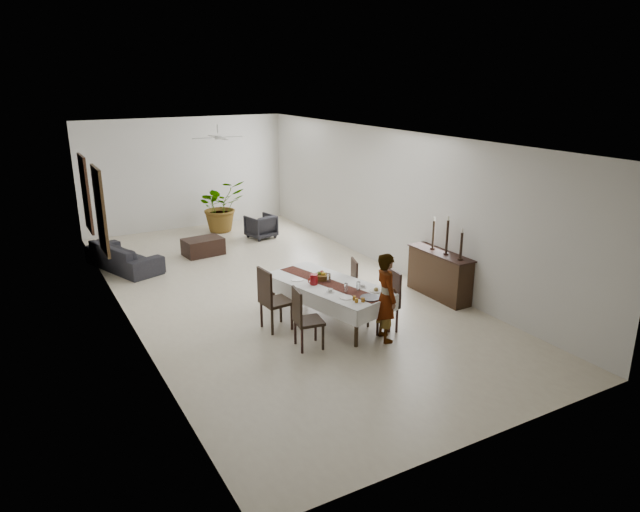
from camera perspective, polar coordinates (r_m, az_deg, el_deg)
The scene contains 88 objects.
floor at distance 12.10m, azimuth -4.65°, elevation -3.38°, with size 6.00×12.00×0.00m, color beige.
ceiling at distance 11.35m, azimuth -5.05°, elevation 11.88°, with size 6.00×12.00×0.02m, color silver.
wall_back at distance 17.16m, azimuth -13.31°, elevation 8.03°, with size 6.00×0.02×3.20m, color silver.
wall_front at distance 6.89m, azimuth 16.61°, elevation -6.44°, with size 6.00×0.02×3.20m, color silver.
wall_left at distance 10.78m, azimuth -19.49°, elevation 1.95°, with size 0.02×12.00×3.20m, color silver.
wall_right at distance 13.11m, azimuth 7.21°, elevation 5.50°, with size 0.02×12.00×3.20m, color silver.
dining_table_top at distance 10.35m, azimuth 0.88°, elevation -2.91°, with size 0.95×2.29×0.05m, color black.
table_leg_fl at distance 9.51m, azimuth 3.66°, elevation -7.21°, with size 0.07×0.07×0.67m, color black.
table_leg_fr at distance 10.09m, azimuth 6.93°, elevation -5.79°, with size 0.07×0.07×0.67m, color black.
table_leg_bl at distance 10.99m, azimuth -4.67°, elevation -3.73°, with size 0.07×0.07×0.67m, color black.
table_leg_br at distance 11.49m, azimuth -1.41°, elevation -2.69°, with size 0.07×0.07×0.67m, color black.
tablecloth_top at distance 10.34m, azimuth 0.89°, elevation -2.76°, with size 1.13×2.46×0.01m, color white.
tablecloth_drape_left at distance 10.04m, azimuth -1.41°, elevation -4.27°, with size 0.01×2.46×0.29m, color white.
tablecloth_drape_right at distance 10.77m, azimuth 3.01°, elevation -2.74°, with size 0.01×2.46×0.29m, color white.
tablecloth_drape_near at distance 9.62m, azimuth 6.01°, elevation -5.37°, with size 1.13×0.01×0.29m, color silver.
tablecloth_drape_far at distance 11.25m, azimuth -3.48°, elevation -1.84°, with size 1.13×0.01×0.29m, color white.
table_runner at distance 10.34m, azimuth 0.89°, elevation -2.72°, with size 0.33×2.39×0.00m, color #4F2016.
red_pitcher at distance 10.25m, azimuth -0.63°, elevation -2.35°, with size 0.14×0.14×0.19m, color maroon.
pitcher_handle at distance 10.20m, azimuth -0.96°, elevation -2.46°, with size 0.11×0.11×0.02m, color maroon.
wine_glass_near at distance 9.99m, azimuth 3.85°, elevation -3.03°, with size 0.07×0.07×0.16m, color silver.
wine_glass_mid at distance 9.90m, azimuth 2.61°, elevation -3.19°, with size 0.07×0.07×0.16m, color white.
wine_glass_far at distance 10.38m, azimuth 0.89°, elevation -2.18°, with size 0.07×0.07×0.16m, color silver.
teacup_right at distance 10.15m, azimuth 4.30°, elevation -3.01°, with size 0.09×0.09×0.06m, color silver.
saucer_right at distance 10.16m, azimuth 4.30°, elevation -3.13°, with size 0.14×0.14×0.01m, color white.
teacup_left at distance 9.92m, azimuth 1.05°, elevation -3.46°, with size 0.09×0.09×0.06m, color silver.
saucer_left at distance 9.93m, azimuth 1.05°, elevation -3.59°, with size 0.14×0.14×0.01m, color silver.
plate_near_right at distance 10.01m, azimuth 5.62°, elevation -3.50°, with size 0.23×0.23×0.01m, color silver.
bread_near_right at distance 10.00m, azimuth 5.63°, elevation -3.35°, with size 0.09×0.09×0.09m, color tan.
plate_near_left at distance 9.68m, azimuth 2.63°, elevation -4.17°, with size 0.23×0.23×0.01m, color white.
plate_far_left at distance 10.51m, azimuth -2.31°, elevation -2.37°, with size 0.23×0.23×0.01m, color white.
serving_tray at distance 9.70m, azimuth 5.03°, elevation -4.17°, with size 0.34×0.34×0.02m, color #3E3F43.
jam_jar_a at distance 9.52m, azimuth 4.32°, elevation -4.40°, with size 0.06×0.06×0.07m, color brown.
jam_jar_b at distance 9.49m, azimuth 3.68°, elevation -4.45°, with size 0.06×0.06×0.07m, color #946015.
jam_jar_c at distance 9.59m, azimuth 3.45°, elevation -4.22°, with size 0.06×0.06×0.07m, color brown.
fruit_basket at distance 10.52m, azimuth 0.17°, elevation -2.10°, with size 0.29×0.29×0.10m, color brown.
fruit_red at distance 10.53m, azimuth 0.21°, elevation -1.67°, with size 0.09×0.09×0.09m, color maroon.
fruit_green at distance 10.49m, azimuth -0.09°, elevation -1.74°, with size 0.08×0.08×0.08m, color #577322.
fruit_yellow at distance 10.46m, azimuth 0.35°, elevation -1.79°, with size 0.08×0.08×0.08m, color gold.
chair_right_near_seat at distance 10.11m, azimuth 6.31°, elevation -4.84°, with size 0.46×0.46×0.05m, color black.
chair_right_near_leg_fl at distance 10.14m, azimuth 7.69°, elevation -6.38°, with size 0.05×0.05×0.45m, color black.
chair_right_near_leg_fr at distance 10.44m, azimuth 6.72°, elevation -5.61°, with size 0.05×0.05×0.45m, color black.
chair_right_near_leg_bl at distance 9.98m, azimuth 5.78°, elevation -6.72°, with size 0.05×0.05×0.45m, color black.
chair_right_near_leg_br at distance 10.28m, azimuth 4.85°, elevation -5.92°, with size 0.05×0.05×0.45m, color black.
chair_right_near_back at distance 10.09m, azimuth 7.42°, elevation -3.02°, with size 0.46×0.04×0.58m, color black.
chair_right_far_seat at distance 10.90m, azimuth 2.44°, elevation -3.26°, with size 0.42×0.42×0.05m, color black.
chair_right_far_leg_fl at distance 10.86m, azimuth 3.52°, elevation -4.67°, with size 0.04×0.04×0.42m, color black.
chair_right_far_leg_fr at distance 11.18m, azimuth 3.09°, elevation -4.01°, with size 0.04×0.04×0.42m, color black.
chair_right_far_leg_bl at distance 10.79m, azimuth 1.73°, elevation -4.81°, with size 0.04×0.04×0.42m, color black.
chair_right_far_leg_br at distance 11.10m, azimuth 1.34°, elevation -4.13°, with size 0.04×0.04×0.42m, color black.
chair_right_far_back at distance 10.84m, azimuth 3.45°, elevation -1.76°, with size 0.42×0.04×0.54m, color black.
chair_left_near_seat at distance 9.44m, azimuth -1.12°, elevation -6.54°, with size 0.44×0.44×0.05m, color black.
chair_left_near_leg_fl at distance 9.64m, azimuth -2.49°, elevation -7.60°, with size 0.04×0.04×0.44m, color black.
chair_left_near_leg_fr at distance 9.33m, azimuth -1.80°, elevation -8.49°, with size 0.04×0.04×0.44m, color black.
chair_left_near_leg_bl at distance 9.75m, azimuth -0.45°, elevation -7.29°, with size 0.04×0.04×0.44m, color black.
chair_left_near_leg_br at distance 9.44m, azimuth 0.30°, elevation -8.16°, with size 0.04×0.04×0.44m, color black.
chair_left_near_back at distance 9.26m, azimuth -2.31°, elevation -5.01°, with size 0.44×0.04×0.56m, color black.
chair_left_far_seat at distance 10.12m, azimuth -4.40°, elevation -4.59°, with size 0.48×0.48×0.06m, color black.
chair_left_far_leg_fl at distance 10.30m, azimuth -5.87°, elevation -5.84°, with size 0.05×0.05×0.48m, color black.
chair_left_far_leg_fr at distance 9.98m, azimuth -4.80°, elevation -6.61°, with size 0.05×0.05×0.48m, color black.
chair_left_far_leg_bl at distance 10.47m, azimuth -3.95°, elevation -5.38°, with size 0.05×0.05×0.48m, color black.
chair_left_far_leg_br at distance 10.16m, azimuth -2.83°, elevation -6.12°, with size 0.05×0.05×0.48m, color black.
chair_left_far_back at distance 9.90m, azimuth -5.56°, elevation -3.08°, with size 0.48×0.04×0.62m, color black.
woman at distance 9.64m, azimuth 6.62°, elevation -4.12°, with size 0.56×0.37×1.54m, color gray.
sideboard_body at distance 11.80m, azimuth 11.83°, elevation -1.89°, with size 0.41×1.52×0.91m, color black.
sideboard_top at distance 11.65m, azimuth 11.98°, elevation 0.30°, with size 0.45×1.59×0.03m, color black.
candlestick_near_base at distance 11.25m, azimuth 13.84°, elevation -0.29°, with size 0.10×0.10×0.03m, color black.
candlestick_near_shaft at distance 11.18m, azimuth 13.94°, elevation 1.02°, with size 0.05×0.05×0.51m, color black.
candlestick_near_candle at distance 11.10m, azimuth 14.05°, elevation 2.48°, with size 0.04×0.04×0.08m, color silver.
candlestick_mid_base at distance 11.54m, azimuth 12.48°, elevation 0.25°, with size 0.10×0.10×0.03m, color black.
candlestick_mid_shaft at distance 11.44m, azimuth 12.59°, elevation 1.90°, with size 0.05×0.05×0.66m, color black.
candlestick_mid_candle at distance 11.35m, azimuth 12.72°, elevation 3.70°, with size 0.04×0.04×0.08m, color silver.
candlestick_far_base at distance 11.83m, azimuth 11.19°, elevation 0.76°, with size 0.10×0.10×0.03m, color black.
candlestick_far_shaft at distance 11.75m, azimuth 11.27°, elevation 2.14°, with size 0.05×0.05×0.56m, color black.
candlestick_far_candle at distance 11.67m, azimuth 11.36°, elevation 3.65°, with size 0.04×0.04×0.08m, color white.
sofa at distance 14.04m, azimuth -19.03°, elevation 0.02°, with size 2.12×0.83×0.62m, color #252328.
armchair at distance 15.90m, azimuth -5.93°, elevation 2.97°, with size 0.69×0.71×0.65m, color black.
coffee_table at distance 14.63m, azimuth -11.61°, elevation 0.93°, with size 0.95×0.63×0.42m, color black.
potted_plant at distance 16.69m, azimuth -9.88°, elevation 4.98°, with size 1.34×1.16×1.49m, color #254F1F.
mirror_frame_near at distance 12.90m, azimuth -21.12°, elevation 4.24°, with size 0.06×1.05×1.85m, color black.
mirror_glass_near at distance 12.90m, azimuth -20.97°, elevation 4.27°, with size 0.01×0.90×1.70m, color silver.
mirror_frame_far at distance 14.94m, azimuth -22.39°, elevation 5.80°, with size 0.06×1.05×1.85m, color black.
mirror_glass_far at distance 14.95m, azimuth -22.26°, elevation 5.82°, with size 0.01×0.90×1.70m, color white.
fan_rod at distance 14.14m, azimuth -10.20°, elevation 12.39°, with size 0.04×0.04×0.20m, color white.
fan_hub at distance 14.16m, azimuth -10.16°, elevation 11.59°, with size 0.16×0.16×0.08m, color silver.
fan_blade_n at distance 14.49m, azimuth -10.63°, elevation 11.69°, with size 0.10×0.55×0.01m, color silver.
fan_blade_s at distance 13.83m, azimuth -9.66°, elevation 11.48°, with size 0.10×0.55×0.01m, color white.
fan_blade_e at distance 14.28m, azimuth -8.81°, elevation 11.70°, with size 0.55×0.10×0.01m, color silver.
fan_blade_w at distance 14.05m, azimuth -11.53°, elevation 11.46°, with size 0.55×0.10×0.01m, color silver.
Camera 1 is at (-4.65, -10.29, 4.33)m, focal length 32.00 mm.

